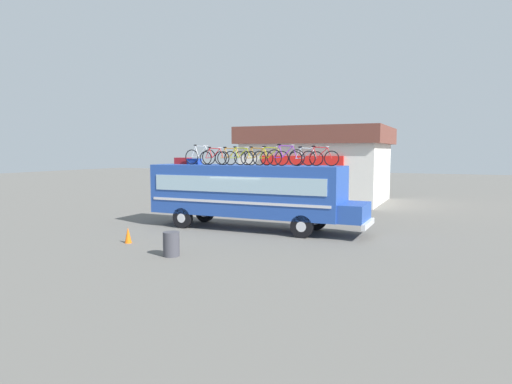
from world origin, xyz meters
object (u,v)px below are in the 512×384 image
Objects in this scene: bus at (249,191)px; rooftop_bicycle_2 at (214,157)px; rooftop_bicycle_3 at (230,157)px; rooftop_bicycle_9 at (320,157)px; luggage_bag_2 at (194,161)px; rooftop_bicycle_6 at (270,157)px; luggage_bag_1 at (183,161)px; traffic_cone at (128,235)px; rooftop_bicycle_4 at (240,157)px; trash_bin at (171,244)px; rooftop_bicycle_7 at (285,157)px; rooftop_bicycle_8 at (306,158)px; rooftop_bicycle_5 at (257,157)px; rooftop_bicycle_1 at (200,156)px.

rooftop_bicycle_2 reaches higher than bus.
rooftop_bicycle_3 is 0.98× the size of rooftop_bicycle_9.
luggage_bag_2 is 0.36× the size of rooftop_bicycle_6.
rooftop_bicycle_9 reaches higher than luggage_bag_1.
rooftop_bicycle_4 is at bearing 58.88° from traffic_cone.
trash_bin is at bearing -91.64° from bus.
rooftop_bicycle_7 is 2.82× the size of traffic_cone.
rooftop_bicycle_9 is (0.67, -0.09, 0.01)m from rooftop_bicycle_8.
rooftop_bicycle_9 is at bearing -7.56° from rooftop_bicycle_8.
traffic_cone is (-3.50, -4.83, -3.07)m from rooftop_bicycle_5.
rooftop_bicycle_5 reaches higher than traffic_cone.
rooftop_bicycle_1 is (0.61, -0.44, 0.26)m from luggage_bag_2.
rooftop_bicycle_9 reaches higher than rooftop_bicycle_6.
rooftop_bicycle_5 is at bearing -5.85° from luggage_bag_1.
rooftop_bicycle_1 reaches higher than bus.
rooftop_bicycle_8 is at bearing 19.03° from rooftop_bicycle_6.
rooftop_bicycle_4 is 3.70m from rooftop_bicycle_9.
rooftop_bicycle_6 is 6.64m from trash_bin.
rooftop_bicycle_9 reaches higher than rooftop_bicycle_8.
luggage_bag_1 reaches higher than luggage_bag_2.
rooftop_bicycle_2 is 2.13m from rooftop_bicycle_5.
bus is 5.99m from traffic_cone.
rooftop_bicycle_1 is at bearing 178.76° from rooftop_bicycle_7.
rooftop_bicycle_8 reaches higher than traffic_cone.
rooftop_bicycle_4 reaches higher than rooftop_bicycle_8.
rooftop_bicycle_9 is (2.95, 0.20, 0.01)m from rooftop_bicycle_5.
rooftop_bicycle_4 reaches higher than rooftop_bicycle_5.
bus is 2.03m from rooftop_bicycle_6.
rooftop_bicycle_8 reaches higher than trash_bin.
bus is at bearing 167.49° from rooftop_bicycle_5.
rooftop_bicycle_6 reaches higher than rooftop_bicycle_5.
traffic_cone is at bearing -125.90° from rooftop_bicycle_5.
bus is 6.13× the size of rooftop_bicycle_3.
rooftop_bicycle_3 reaches higher than trash_bin.
rooftop_bicycle_9 is at bearing 3.29° from rooftop_bicycle_1.
rooftop_bicycle_5 is 2.29m from rooftop_bicycle_8.
rooftop_bicycle_8 is at bearing 4.11° from bus.
rooftop_bicycle_4 is at bearing -170.08° from rooftop_bicycle_8.
rooftop_bicycle_8 is (2.70, 0.19, 1.59)m from bus.
luggage_bag_1 is 4.34m from rooftop_bicycle_5.
rooftop_bicycle_2 is at bearing -5.28° from rooftop_bicycle_1.
rooftop_bicycle_7 is 7.47m from traffic_cone.
trash_bin is (0.12, -5.77, -2.96)m from rooftop_bicycle_4.
traffic_cone is (-2.90, 1.18, -0.11)m from trash_bin.
rooftop_bicycle_8 is 0.68m from rooftop_bicycle_9.
rooftop_bicycle_7 is (3.61, -0.02, 0.04)m from rooftop_bicycle_2.
rooftop_bicycle_3 is at bearing -6.81° from luggage_bag_1.
rooftop_bicycle_8 is (5.82, -0.01, 0.22)m from luggage_bag_2.
rooftop_bicycle_7 is 1.51m from rooftop_bicycle_9.
rooftop_bicycle_7 is at bearing -163.31° from rooftop_bicycle_9.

